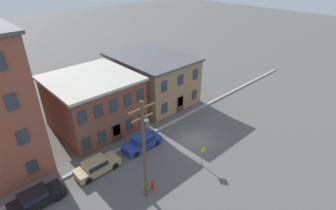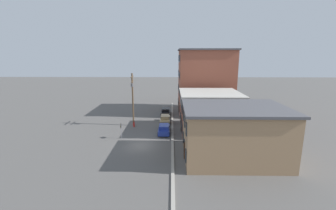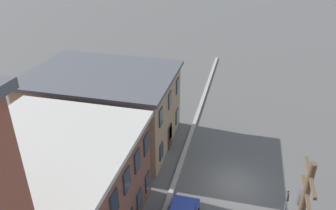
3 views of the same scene
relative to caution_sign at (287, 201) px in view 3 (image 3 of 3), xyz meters
name	(u,v)px [view 3 (image 3 of 3)]	position (x,y,z in m)	size (l,w,h in m)	color
ground_plane	(235,184)	(2.68, 3.30, -1.64)	(200.00, 200.00, 0.00)	#565451
kerb_strip	(177,174)	(2.68, 7.80, -1.56)	(56.00, 0.36, 0.16)	#9E998E
apartment_midblock	(56,186)	(-3.95, 13.90, 1.66)	(9.57, 9.72, 6.57)	brown
apartment_far	(105,107)	(6.28, 15.19, 1.64)	(9.17, 12.29, 6.53)	#9E7A56
caution_sign	(287,201)	(0.00, 0.00, 0.00)	(0.91, 0.08, 2.47)	slate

